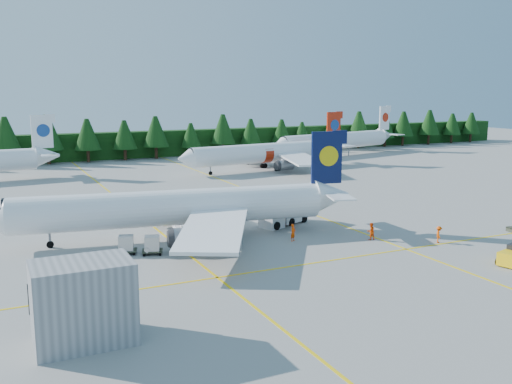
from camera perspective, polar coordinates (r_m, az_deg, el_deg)
name	(u,v)px	position (r m, az deg, el deg)	size (l,w,h in m)	color
ground	(322,242)	(59.57, 6.60, -4.96)	(320.00, 320.00, 0.00)	gray
taxi_stripe_a	(140,216)	(72.32, -11.51, -2.39)	(0.25, 120.00, 0.01)	yellow
taxi_stripe_b	(282,203)	(79.36, 2.63, -1.08)	(0.25, 120.00, 0.01)	yellow
taxi_stripe_cross	(356,257)	(54.78, 9.94, -6.40)	(80.00, 0.25, 0.01)	yellow
treeline_hedge	(133,145)	(134.78, -12.22, 4.64)	(220.00, 4.00, 6.00)	black
terminal_building	(83,302)	(37.26, -16.88, -10.53)	(6.00, 4.00, 5.20)	gray
airliner_navy	(165,209)	(60.00, -9.05, -1.67)	(37.53, 30.64, 10.98)	white
airliner_red	(262,153)	(110.96, 0.63, 3.88)	(37.50, 30.69, 10.93)	white
airliner_far_right	(332,141)	(136.77, 7.65, 5.10)	(38.39, 12.08, 11.34)	white
airstairs	(190,226)	(63.00, -6.58, -3.44)	(3.89, 5.28, 3.33)	white
service_truck	(283,212)	(66.40, 2.76, -1.98)	(6.70, 4.50, 3.04)	silver
uld_pair	(139,244)	(55.69, -11.61, -5.11)	(4.51, 3.20, 1.49)	#343829
crew_a	(293,233)	(59.35, 3.72, -4.07)	(0.66, 0.43, 1.81)	#FF4605
crew_b	(371,231)	(60.92, 11.41, -3.87)	(0.88, 0.69, 1.81)	#FD4605
crew_c	(439,235)	(61.52, 17.82, -4.07)	(0.72, 0.48, 1.73)	#F14C05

